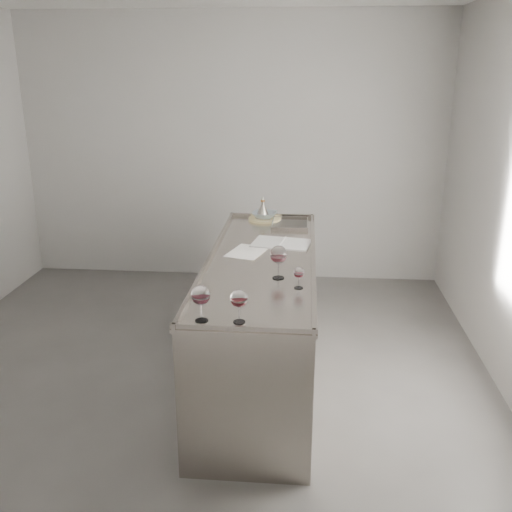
# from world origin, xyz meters

# --- Properties ---
(room_shell) EXTENTS (4.54, 5.04, 2.84)m
(room_shell) POSITION_xyz_m (0.00, 0.00, 1.40)
(room_shell) COLOR #4F4D4A
(room_shell) RESTS_ON ground
(counter) EXTENTS (0.77, 2.42, 0.97)m
(counter) POSITION_xyz_m (0.50, 0.30, 0.47)
(counter) COLOR gray
(counter) RESTS_ON ground
(wine_glass_left) EXTENTS (0.10, 0.10, 0.20)m
(wine_glass_left) POSITION_xyz_m (0.26, -0.78, 1.08)
(wine_glass_left) COLOR white
(wine_glass_left) RESTS_ON counter
(wine_glass_middle) EXTENTS (0.09, 0.09, 0.19)m
(wine_glass_middle) POSITION_xyz_m (0.47, -0.78, 1.07)
(wine_glass_middle) COLOR white
(wine_glass_middle) RESTS_ON counter
(wine_glass_right) EXTENTS (0.11, 0.11, 0.22)m
(wine_glass_right) POSITION_xyz_m (0.64, -0.09, 1.10)
(wine_glass_right) COLOR white
(wine_glass_right) RESTS_ON counter
(wine_glass_small) EXTENTS (0.07, 0.07, 0.14)m
(wine_glass_small) POSITION_xyz_m (0.78, -0.25, 1.04)
(wine_glass_small) COLOR white
(wine_glass_small) RESTS_ON counter
(notebook) EXTENTS (0.48, 0.38, 0.02)m
(notebook) POSITION_xyz_m (0.63, 0.66, 0.95)
(notebook) COLOR silver
(notebook) RESTS_ON counter
(loose_paper_top) EXTENTS (0.32, 0.39, 0.00)m
(loose_paper_top) POSITION_xyz_m (0.38, 0.44, 0.94)
(loose_paper_top) COLOR silver
(loose_paper_top) RESTS_ON counter
(trivet) EXTENTS (0.35, 0.35, 0.02)m
(trivet) POSITION_xyz_m (0.44, 1.38, 0.95)
(trivet) COLOR #D1C387
(trivet) RESTS_ON counter
(ceramic_bowl) EXTENTS (0.25, 0.25, 0.05)m
(ceramic_bowl) POSITION_xyz_m (0.44, 1.38, 0.99)
(ceramic_bowl) COLOR gray
(ceramic_bowl) RESTS_ON trivet
(wine_funnel) EXTENTS (0.16, 0.16, 0.23)m
(wine_funnel) POSITION_xyz_m (0.43, 1.38, 1.01)
(wine_funnel) COLOR #A8A095
(wine_funnel) RESTS_ON counter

